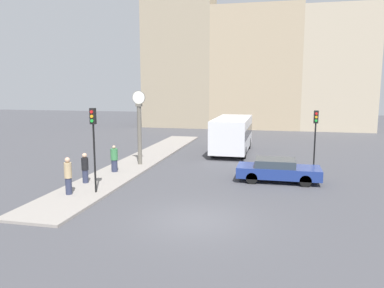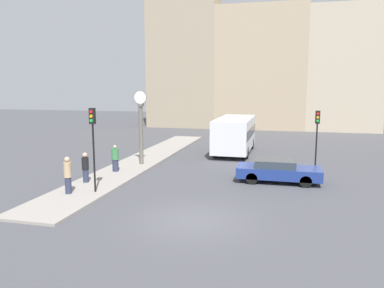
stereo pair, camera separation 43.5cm
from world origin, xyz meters
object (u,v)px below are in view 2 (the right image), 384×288
traffic_light_near (93,133)px  street_clock (141,127)px  traffic_light_far (317,129)px  pedestrian_black_jacket (85,167)px  sedan_car (278,170)px  pedestrian_tan_coat (68,175)px  pedestrian_green_hoodie (115,159)px  bus_distant (235,133)px

traffic_light_near → street_clock: bearing=92.3°
traffic_light_far → pedestrian_black_jacket: size_ratio=2.36×
traffic_light_far → sedan_car: bearing=-129.5°
sedan_car → pedestrian_black_jacket: bearing=-163.2°
pedestrian_tan_coat → pedestrian_green_hoodie: bearing=88.9°
sedan_car → traffic_light_far: size_ratio=1.19×
pedestrian_green_hoodie → traffic_light_far: bearing=13.5°
sedan_car → pedestrian_tan_coat: (-9.69, -5.16, 0.37)m
bus_distant → street_clock: street_clock is taller
sedan_car → pedestrian_tan_coat: bearing=-151.9°
pedestrian_green_hoodie → pedestrian_black_jacket: 2.82m
traffic_light_near → pedestrian_green_hoodie: (-0.99, 4.35, -2.12)m
street_clock → traffic_light_near: bearing=-87.7°
sedan_car → pedestrian_black_jacket: pedestrian_black_jacket is taller
bus_distant → pedestrian_black_jacket: bus_distant is taller
sedan_car → street_clock: street_clock is taller
sedan_car → traffic_light_near: bearing=-152.0°
pedestrian_green_hoodie → pedestrian_black_jacket: (-0.40, -2.80, 0.03)m
sedan_car → pedestrian_green_hoodie: size_ratio=2.81×
sedan_car → traffic_light_near: size_ratio=1.10×
bus_distant → street_clock: size_ratio=1.51×
street_clock → pedestrian_black_jacket: 5.59m
street_clock → pedestrian_black_jacket: street_clock is taller
traffic_light_near → pedestrian_tan_coat: size_ratio=2.28×
street_clock → pedestrian_tan_coat: bearing=-96.3°
street_clock → pedestrian_black_jacket: bearing=-102.1°
bus_distant → traffic_light_far: 8.28m
sedan_car → pedestrian_black_jacket: (-9.99, -3.02, 0.27)m
sedan_car → pedestrian_black_jacket: 10.44m
sedan_car → bus_distant: bus_distant is taller
sedan_car → traffic_light_near: traffic_light_near is taller
traffic_light_far → street_clock: street_clock is taller
bus_distant → traffic_light_near: traffic_light_near is taller
pedestrian_tan_coat → traffic_light_far: bearing=33.2°
traffic_light_far → traffic_light_near: bearing=-146.3°
traffic_light_far → pedestrian_tan_coat: 14.24m
sedan_car → bus_distant: size_ratio=0.62×
bus_distant → pedestrian_black_jacket: 13.23m
pedestrian_green_hoodie → pedestrian_tan_coat: bearing=-91.1°
traffic_light_far → pedestrian_tan_coat: size_ratio=2.12×
street_clock → pedestrian_green_hoodie: (-0.72, -2.42, -1.70)m
bus_distant → traffic_light_near: bearing=-111.2°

